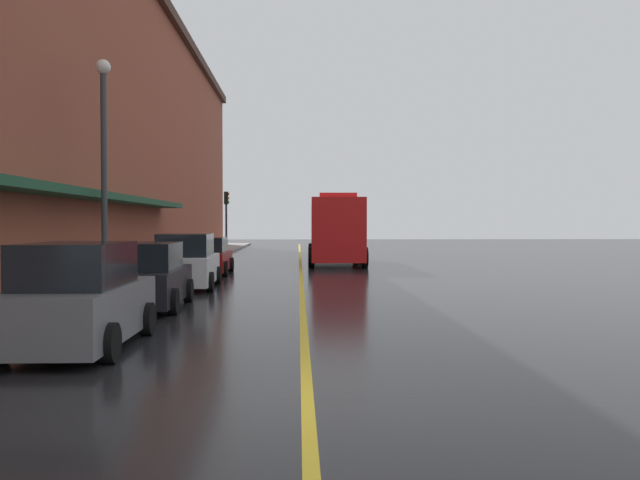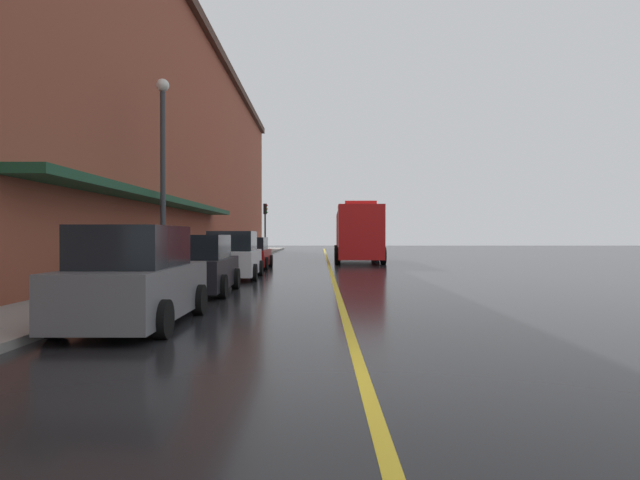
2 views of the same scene
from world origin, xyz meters
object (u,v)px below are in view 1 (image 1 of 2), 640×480
(parking_meter_0, at_px, (131,259))
(street_lamp_left, at_px, (104,150))
(fire_truck, at_px, (336,231))
(parked_car_1, at_px, (147,278))
(traffic_light_near, at_px, (226,210))
(parked_car_2, at_px, (186,263))
(parking_meter_1, at_px, (27,282))
(parked_car_3, at_px, (207,257))
(parked_car_0, at_px, (79,300))

(parking_meter_0, height_order, street_lamp_left, street_lamp_left)
(fire_truck, height_order, street_lamp_left, street_lamp_left)
(parked_car_1, distance_m, street_lamp_left, 5.13)
(street_lamp_left, relative_size, traffic_light_near, 1.61)
(parked_car_2, bearing_deg, parking_meter_0, 133.46)
(fire_truck, relative_size, traffic_light_near, 2.18)
(traffic_light_near, bearing_deg, parked_car_2, -86.82)
(parking_meter_1, distance_m, street_lamp_left, 7.95)
(parked_car_3, bearing_deg, parked_car_0, 179.88)
(parked_car_0, xyz_separation_m, traffic_light_near, (-1.37, 36.20, 2.30))
(fire_truck, height_order, parking_meter_1, fire_truck)
(parked_car_3, height_order, fire_truck, fire_truck)
(parked_car_1, bearing_deg, parking_meter_1, 160.29)
(fire_truck, bearing_deg, parked_car_3, -38.17)
(parking_meter_0, distance_m, traffic_light_near, 27.05)
(street_lamp_left, bearing_deg, fire_truck, 63.14)
(parking_meter_0, distance_m, street_lamp_left, 3.47)
(parked_car_2, relative_size, parked_car_3, 1.00)
(parked_car_0, distance_m, parked_car_3, 16.77)
(parked_car_0, height_order, street_lamp_left, street_lamp_left)
(parked_car_0, xyz_separation_m, fire_truck, (5.82, 24.01, 0.89))
(parking_meter_1, relative_size, street_lamp_left, 0.19)
(parked_car_2, bearing_deg, street_lamp_left, 135.23)
(parked_car_1, bearing_deg, fire_truck, -19.06)
(parking_meter_0, bearing_deg, parking_meter_1, -90.00)
(parking_meter_0, distance_m, parking_meter_1, 7.92)
(parked_car_1, distance_m, fire_truck, 19.51)
(parked_car_2, distance_m, fire_truck, 14.52)
(parked_car_0, height_order, fire_truck, fire_truck)
(parked_car_0, xyz_separation_m, parked_car_1, (-0.07, 5.43, -0.07))
(parked_car_0, bearing_deg, parked_car_2, -0.35)
(parked_car_2, relative_size, parking_meter_1, 3.27)
(street_lamp_left, bearing_deg, parking_meter_1, -85.23)
(parked_car_3, relative_size, fire_truck, 0.46)
(parked_car_2, distance_m, street_lamp_left, 4.67)
(parked_car_1, relative_size, parked_car_2, 0.97)
(parked_car_0, height_order, parked_car_2, parked_car_0)
(parked_car_3, xyz_separation_m, parking_meter_0, (-1.33, -7.53, 0.31))
(fire_truck, xyz_separation_m, parking_meter_0, (-7.25, -14.77, -0.69))
(fire_truck, bearing_deg, parked_car_1, -16.51)
(fire_truck, bearing_deg, parked_car_0, -12.54)
(parked_car_1, xyz_separation_m, parked_car_3, (-0.02, 11.33, -0.04))
(fire_truck, distance_m, parking_meter_1, 23.83)
(parked_car_3, distance_m, street_lamp_left, 9.24)
(parked_car_2, distance_m, parking_meter_1, 9.52)
(parking_meter_0, xyz_separation_m, traffic_light_near, (0.06, 26.97, 2.10))
(parked_car_3, relative_size, parking_meter_0, 3.26)
(parked_car_2, xyz_separation_m, parking_meter_1, (-1.48, -9.40, 0.21))
(parked_car_1, relative_size, traffic_light_near, 0.98)
(parked_car_2, height_order, street_lamp_left, street_lamp_left)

